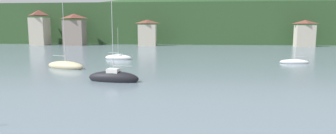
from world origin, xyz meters
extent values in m
cube|color=#2D4C28|center=(0.00, 142.48, 7.06)|extent=(352.00, 48.90, 14.13)
ellipsoid|color=#264223|center=(40.84, 154.70, 4.94)|extent=(246.40, 34.23, 33.05)
cube|color=#BCB29E|center=(-47.73, 112.60, 4.44)|extent=(4.96, 5.14, 8.87)
pyramid|color=brown|center=(-47.73, 112.60, 10.49)|extent=(5.21, 5.40, 1.74)
cube|color=gray|center=(-35.80, 112.20, 3.97)|extent=(6.40, 4.35, 7.93)
pyramid|color=brown|center=(-35.80, 112.20, 9.35)|extent=(6.72, 4.57, 1.52)
cube|color=#BCB29E|center=(-11.93, 111.58, 3.29)|extent=(5.52, 3.11, 6.58)
pyramid|color=brown|center=(-11.93, 111.58, 7.59)|extent=(5.80, 3.26, 1.09)
cube|color=#BCB29E|center=(35.80, 111.57, 3.20)|extent=(5.46, 3.09, 6.40)
pyramid|color=brown|center=(35.80, 111.57, 7.40)|extent=(5.73, 3.25, 1.08)
ellipsoid|color=white|center=(18.73, 69.56, 0.21)|extent=(4.58, 1.38, 0.93)
cylinder|color=#B7B7BC|center=(18.73, 69.56, 3.19)|extent=(0.05, 0.05, 5.45)
cylinder|color=#ADADB2|center=(19.60, 69.54, 1.12)|extent=(1.74, 0.08, 0.05)
ellipsoid|color=#CCBC8E|center=(-15.82, 61.10, 0.31)|extent=(6.60, 4.07, 1.39)
cylinder|color=#B7B7BC|center=(-15.82, 61.10, 5.02)|extent=(0.08, 0.08, 8.64)
cylinder|color=#ADADB2|center=(-16.93, 61.50, 1.73)|extent=(2.23, 0.88, 0.07)
ellipsoid|color=black|center=(-6.22, 51.80, 0.35)|extent=(5.89, 2.47, 1.56)
cylinder|color=#B7B7BC|center=(-6.22, 51.80, 4.65)|extent=(0.07, 0.07, 7.74)
cylinder|color=#ADADB2|center=(-5.16, 51.65, 1.71)|extent=(2.13, 0.35, 0.06)
cube|color=silver|center=(-6.22, 51.80, 1.09)|extent=(1.40, 1.21, 0.62)
ellipsoid|color=white|center=(-11.27, 73.10, 0.26)|extent=(5.19, 2.18, 1.18)
cylinder|color=#B7B7BC|center=(-11.27, 73.10, 3.14)|extent=(0.06, 0.06, 5.10)
cylinder|color=#ADADB2|center=(-12.22, 73.21, 1.20)|extent=(1.92, 0.28, 0.05)
cube|color=silver|center=(-11.27, 73.10, 0.76)|extent=(1.44, 1.31, 0.34)
camera|label=1|loc=(2.27, 21.90, 5.81)|focal=30.64mm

